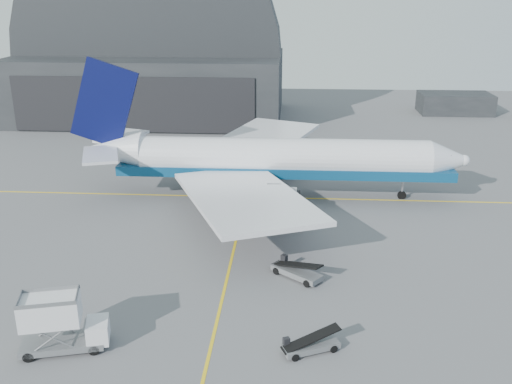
# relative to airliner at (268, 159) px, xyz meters

# --- Properties ---
(ground) EXTENTS (200.00, 200.00, 0.00)m
(ground) POSITION_rel_airliner_xyz_m (-2.58, -20.63, -4.63)
(ground) COLOR #565659
(ground) RESTS_ON ground
(taxi_lines) EXTENTS (80.00, 42.12, 0.02)m
(taxi_lines) POSITION_rel_airliner_xyz_m (-2.58, -7.97, -4.62)
(taxi_lines) COLOR yellow
(taxi_lines) RESTS_ON ground
(hangar) EXTENTS (50.00, 28.30, 28.00)m
(hangar) POSITION_rel_airliner_xyz_m (-24.58, 44.31, 4.91)
(hangar) COLOR black
(hangar) RESTS_ON ground
(distant_bldg_a) EXTENTS (14.00, 8.00, 4.00)m
(distant_bldg_a) POSITION_rel_airliner_xyz_m (35.42, 51.37, -4.63)
(distant_bldg_a) COLOR black
(distant_bldg_a) RESTS_ON ground
(airliner) EXTENTS (47.15, 45.73, 16.55)m
(airliner) POSITION_rel_airliner_xyz_m (0.00, 0.00, 0.00)
(airliner) COLOR white
(airliner) RESTS_ON ground
(catering_truck) EXTENTS (6.31, 3.60, 4.10)m
(catering_truck) POSITION_rel_airliner_xyz_m (-12.81, -32.30, -2.56)
(catering_truck) COLOR slate
(catering_truck) RESTS_ON ground
(pushback_tug) EXTENTS (4.09, 3.31, 1.66)m
(pushback_tug) POSITION_rel_airliner_xyz_m (2.43, -9.07, -4.01)
(pushback_tug) COLOR black
(pushback_tug) RESTS_ON ground
(belt_loader_a) EXTENTS (4.25, 2.82, 1.62)m
(belt_loader_a) POSITION_rel_airliner_xyz_m (4.35, -31.38, -4.13)
(belt_loader_a) COLOR slate
(belt_loader_a) RESTS_ON ground
(belt_loader_b) EXTENTS (4.63, 4.15, 1.89)m
(belt_loader_b) POSITION_rel_airliner_xyz_m (3.43, -20.61, -4.05)
(belt_loader_b) COLOR slate
(belt_loader_b) RESTS_ON ground
(traffic_cone) EXTENTS (0.35, 0.35, 0.50)m
(traffic_cone) POSITION_rel_airliner_xyz_m (2.64, -19.67, -4.39)
(traffic_cone) COLOR #FF5708
(traffic_cone) RESTS_ON ground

